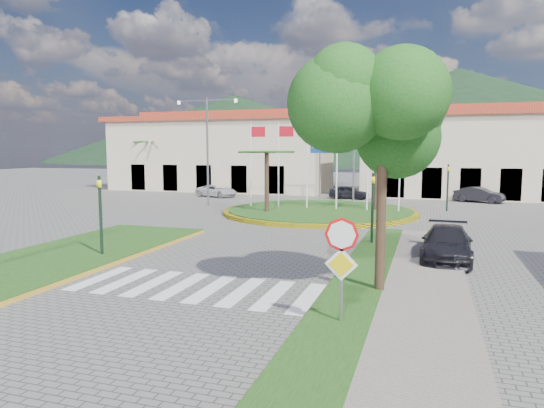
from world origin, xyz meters
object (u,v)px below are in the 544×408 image
(car_dark_a, at_px, (349,192))
(roundabout_island, at_px, (320,211))
(white_van, at_px, (216,191))
(car_side_right, at_px, (447,244))
(deciduous_tree, at_px, (384,114))
(car_dark_b, at_px, (479,195))
(stop_sign, at_px, (342,254))

(car_dark_a, bearing_deg, roundabout_island, -178.48)
(car_dark_a, bearing_deg, white_van, 102.63)
(car_side_right, bearing_deg, deciduous_tree, -108.51)
(deciduous_tree, height_order, car_dark_a, deciduous_tree)
(roundabout_island, height_order, car_dark_b, roundabout_island)
(stop_sign, bearing_deg, roundabout_island, 103.73)
(white_van, xyz_separation_m, car_dark_b, (21.81, 2.32, 0.08))
(roundabout_island, height_order, car_side_right, roundabout_island)
(roundabout_island, height_order, car_dark_a, roundabout_island)
(stop_sign, relative_size, car_dark_b, 0.71)
(stop_sign, height_order, car_dark_b, stop_sign)
(car_dark_b, height_order, car_side_right, car_side_right)
(stop_sign, xyz_separation_m, car_dark_b, (5.72, 30.64, -1.17))
(car_side_right, bearing_deg, car_dark_a, 110.42)
(stop_sign, xyz_separation_m, car_side_right, (2.60, 8.31, -1.15))
(roundabout_island, relative_size, car_dark_b, 3.38)
(car_dark_b, distance_m, car_side_right, 22.55)
(deciduous_tree, xyz_separation_m, car_side_right, (2.00, 5.27, -4.53))
(stop_sign, distance_m, white_van, 32.60)
(stop_sign, height_order, white_van, stop_sign)
(white_van, distance_m, car_dark_b, 21.93)
(car_dark_b, relative_size, car_side_right, 0.84)
(stop_sign, height_order, car_side_right, stop_sign)
(white_van, xyz_separation_m, car_dark_a, (11.51, 1.90, 0.03))
(car_dark_a, xyz_separation_m, car_dark_b, (10.30, 0.43, 0.05))
(car_dark_a, distance_m, car_dark_b, 10.31)
(roundabout_island, distance_m, car_dark_a, 10.19)
(stop_sign, bearing_deg, car_side_right, 72.62)
(white_van, bearing_deg, stop_sign, -134.73)
(roundabout_island, xyz_separation_m, stop_sign, (4.90, -20.04, 1.62))
(deciduous_tree, distance_m, car_side_right, 7.23)
(white_van, relative_size, car_dark_a, 1.16)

